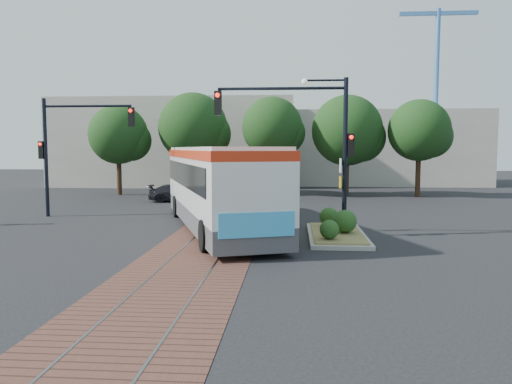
% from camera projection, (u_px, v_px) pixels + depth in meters
% --- Properties ---
extents(ground, '(120.00, 120.00, 0.00)m').
position_uv_depth(ground, '(219.00, 232.00, 20.95)').
color(ground, black).
rests_on(ground, ground).
extents(trackbed, '(3.60, 40.00, 0.02)m').
position_uv_depth(trackbed, '(231.00, 218.00, 24.92)').
color(trackbed, '#512F25').
rests_on(trackbed, ground).
extents(tree_row, '(26.40, 5.60, 7.67)m').
position_uv_depth(tree_row, '(268.00, 130.00, 36.74)').
color(tree_row, '#382314').
rests_on(tree_row, ground).
extents(warehouses, '(40.00, 13.00, 8.00)m').
position_uv_depth(warehouses, '(257.00, 145.00, 49.21)').
color(warehouses, '#ADA899').
rests_on(warehouses, ground).
extents(crane, '(8.00, 0.50, 18.00)m').
position_uv_depth(crane, '(436.00, 78.00, 52.41)').
color(crane, '#3F72B2').
rests_on(crane, ground).
extents(city_bus, '(7.03, 13.37, 3.54)m').
position_uv_depth(city_bus, '(217.00, 183.00, 21.57)').
color(city_bus, '#444446').
rests_on(city_bus, ground).
extents(traffic_island, '(2.20, 5.20, 1.13)m').
position_uv_depth(traffic_island, '(337.00, 229.00, 19.66)').
color(traffic_island, gray).
rests_on(traffic_island, ground).
extents(signal_pole_main, '(5.49, 0.46, 6.00)m').
position_uv_depth(signal_pole_main, '(313.00, 131.00, 19.49)').
color(signal_pole_main, black).
rests_on(signal_pole_main, ground).
extents(signal_pole_left, '(4.99, 0.34, 6.00)m').
position_uv_depth(signal_pole_left, '(67.00, 141.00, 25.21)').
color(signal_pole_left, black).
rests_on(signal_pole_left, ground).
extents(parked_car, '(4.07, 2.02, 1.14)m').
position_uv_depth(parked_car, '(179.00, 193.00, 32.64)').
color(parked_car, black).
rests_on(parked_car, ground).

